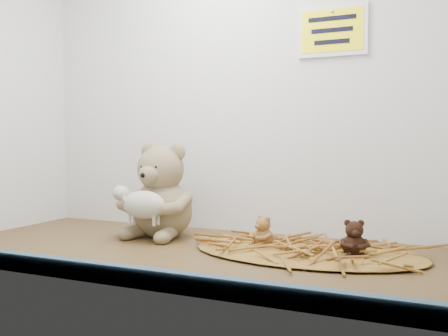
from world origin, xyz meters
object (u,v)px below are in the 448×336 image
at_px(mini_teddy_tan, 263,230).
at_px(mini_teddy_brown, 354,237).
at_px(main_teddy, 162,190).
at_px(toy_lamb, 144,205).

relative_size(mini_teddy_tan, mini_teddy_brown, 0.91).
height_order(main_teddy, mini_teddy_tan, main_teddy).
bearing_deg(mini_teddy_tan, mini_teddy_brown, 24.28).
bearing_deg(mini_teddy_brown, toy_lamb, 165.67).
distance_m(toy_lamb, mini_teddy_brown, 0.53).
relative_size(toy_lamb, mini_teddy_tan, 2.15).
bearing_deg(mini_teddy_tan, main_teddy, -160.02).
relative_size(toy_lamb, mini_teddy_brown, 1.96).
distance_m(toy_lamb, mini_teddy_tan, 0.32).
height_order(main_teddy, mini_teddy_brown, main_teddy).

